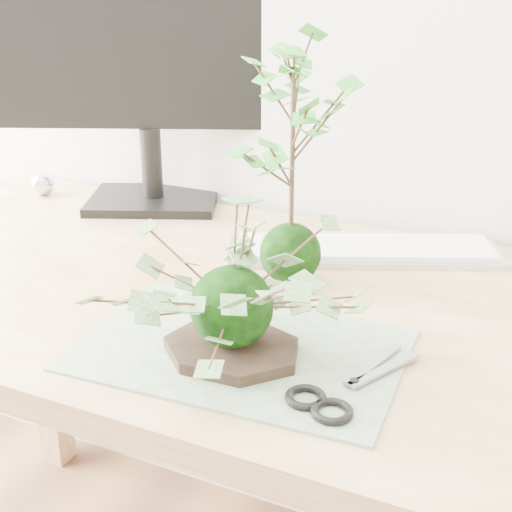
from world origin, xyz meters
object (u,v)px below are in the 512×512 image
at_px(keyboard, 364,250).
at_px(monitor, 148,39).
at_px(maple_kokedama, 293,103).
at_px(desk, 280,351).
at_px(ivy_kokedama, 231,270).

height_order(keyboard, monitor, monitor).
height_order(maple_kokedama, keyboard, maple_kokedama).
bearing_deg(maple_kokedama, desk, -80.31).
xyz_separation_m(desk, maple_kokedama, (-0.01, 0.06, 0.36)).
distance_m(desk, monitor, 0.65).
distance_m(maple_kokedama, monitor, 0.46).
bearing_deg(ivy_kokedama, maple_kokedama, 95.45).
height_order(ivy_kokedama, maple_kokedama, maple_kokedama).
relative_size(ivy_kokedama, monitor, 0.57).
relative_size(desk, keyboard, 3.43).
distance_m(desk, keyboard, 0.24).
bearing_deg(ivy_kokedama, desk, 94.06).
bearing_deg(monitor, maple_kokedama, -54.78).
bearing_deg(ivy_kokedama, keyboard, 83.15).
distance_m(maple_kokedama, keyboard, 0.31).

